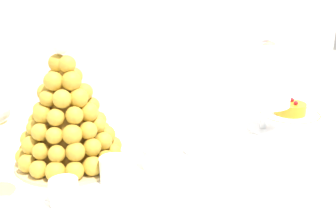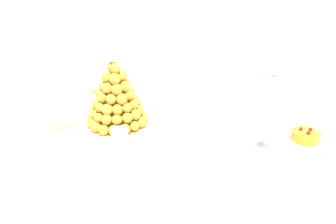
% 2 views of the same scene
% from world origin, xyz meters
% --- Properties ---
extents(buffet_table, '(1.63, 0.78, 0.80)m').
position_xyz_m(buffet_table, '(0.00, 0.00, 0.71)').
color(buffet_table, brown).
rests_on(buffet_table, ground_plane).
extents(serving_tray, '(0.66, 0.37, 0.02)m').
position_xyz_m(serving_tray, '(-0.26, 0.06, 0.81)').
color(serving_tray, white).
rests_on(serving_tray, buffet_table).
extents(croquembouche, '(0.26, 0.26, 0.30)m').
position_xyz_m(croquembouche, '(-0.29, 0.11, 0.93)').
color(croquembouche, tan).
rests_on(croquembouche, serving_tray).
extents(dessert_cup_left, '(0.05, 0.05, 0.05)m').
position_xyz_m(dessert_cup_left, '(-0.51, -0.05, 0.83)').
color(dessert_cup_left, silver).
rests_on(dessert_cup_left, serving_tray).
extents(dessert_cup_mid_left, '(0.06, 0.06, 0.05)m').
position_xyz_m(dessert_cup_mid_left, '(-0.39, -0.05, 0.84)').
color(dessert_cup_mid_left, silver).
rests_on(dessert_cup_mid_left, serving_tray).
extents(dessert_cup_centre, '(0.06, 0.06, 0.06)m').
position_xyz_m(dessert_cup_centre, '(-0.26, -0.04, 0.84)').
color(dessert_cup_centre, silver).
rests_on(dessert_cup_centre, serving_tray).
extents(dessert_cup_mid_right, '(0.06, 0.06, 0.05)m').
position_xyz_m(dessert_cup_mid_right, '(-0.15, -0.05, 0.84)').
color(dessert_cup_mid_right, silver).
rests_on(dessert_cup_mid_right, serving_tray).
extents(dessert_cup_right, '(0.06, 0.06, 0.05)m').
position_xyz_m(dessert_cup_right, '(-0.01, -0.05, 0.84)').
color(dessert_cup_right, silver).
rests_on(dessert_cup_right, serving_tray).
extents(macaron_goblet, '(0.14, 0.14, 0.28)m').
position_xyz_m(macaron_goblet, '(0.26, -0.05, 0.97)').
color(macaron_goblet, white).
rests_on(macaron_goblet, buffet_table).
extents(fruit_tart_plate, '(0.20, 0.20, 0.06)m').
position_xyz_m(fruit_tart_plate, '(0.44, -0.03, 0.82)').
color(fruit_tart_plate, white).
rests_on(fruit_tart_plate, buffet_table).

